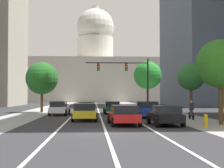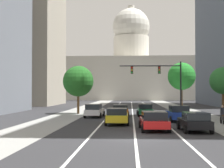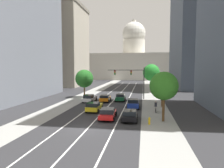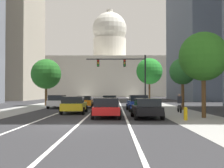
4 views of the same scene
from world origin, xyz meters
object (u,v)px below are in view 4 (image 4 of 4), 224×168
(car_white, at_px, (58,101))
(car_orange, at_px, (85,102))
(cyclist, at_px, (179,103))
(street_tree_mid_left, at_px, (46,74))
(car_blue, at_px, (138,103))
(car_red, at_px, (106,107))
(capitol_building, at_px, (110,71))
(street_tree_far_right, at_px, (183,72))
(car_green, at_px, (110,101))
(street_tree_near_right, at_px, (203,57))
(street_tree_mid_right, at_px, (149,71))
(traffic_signal_mast, at_px, (127,69))
(fire_hydrant, at_px, (186,114))
(car_yellow, at_px, (74,105))
(car_black, at_px, (147,108))

(car_white, height_order, car_orange, car_white)
(cyclist, height_order, street_tree_mid_left, street_tree_mid_left)
(car_white, distance_m, car_blue, 10.07)
(car_red, bearing_deg, capitol_building, -1.12)
(car_white, xyz_separation_m, street_tree_far_right, (13.84, -2.81, 3.28))
(car_green, bearing_deg, street_tree_mid_left, 67.10)
(car_orange, xyz_separation_m, street_tree_near_right, (10.18, -13.66, 3.77))
(car_blue, xyz_separation_m, street_tree_mid_left, (-11.71, 10.71, 3.53))
(capitol_building, xyz_separation_m, car_orange, (-1.47, -84.16, -9.42))
(street_tree_mid_left, xyz_separation_m, street_tree_mid_right, (15.45, 11.52, 1.15))
(car_white, bearing_deg, cyclist, -118.04)
(traffic_signal_mast, height_order, street_tree_mid_right, street_tree_mid_right)
(car_white, bearing_deg, fire_hydrant, -139.48)
(car_green, bearing_deg, car_blue, -158.68)
(car_white, relative_size, car_yellow, 1.00)
(car_red, height_order, cyclist, cyclist)
(fire_hydrant, relative_size, cyclist, 0.53)
(car_black, distance_m, street_tree_near_right, 5.70)
(car_red, xyz_separation_m, street_tree_mid_left, (-8.75, 18.56, 3.58))
(street_tree_mid_left, bearing_deg, street_tree_near_right, -49.43)
(car_green, height_order, street_tree_far_right, street_tree_far_right)
(car_orange, xyz_separation_m, traffic_signal_mast, (5.21, 4.30, 4.16))
(car_yellow, relative_size, street_tree_mid_left, 0.71)
(car_green, distance_m, cyclist, 11.87)
(street_tree_mid_right, bearing_deg, street_tree_near_right, -89.02)
(car_blue, bearing_deg, cyclist, -128.83)
(cyclist, bearing_deg, car_green, 34.02)
(car_black, relative_size, street_tree_far_right, 0.77)
(capitol_building, distance_m, street_tree_far_right, 88.68)
(traffic_signal_mast, distance_m, cyclist, 14.02)
(car_red, relative_size, traffic_signal_mast, 0.59)
(capitol_building, xyz_separation_m, car_black, (4.44, -98.29, -9.41))
(car_white, height_order, car_yellow, car_white)
(car_white, relative_size, fire_hydrant, 4.97)
(car_orange, xyz_separation_m, car_green, (2.95, 1.48, 0.01))
(car_yellow, bearing_deg, car_green, -16.04)
(cyclist, xyz_separation_m, street_tree_far_right, (1.34, 4.60, 3.22))
(traffic_signal_mast, bearing_deg, street_tree_near_right, -74.54)
(car_black, relative_size, traffic_signal_mast, 0.53)
(car_yellow, height_order, street_tree_mid_left, street_tree_mid_left)
(car_white, height_order, car_blue, car_blue)
(car_black, relative_size, street_tree_mid_left, 0.67)
(car_orange, height_order, fire_hydrant, car_orange)
(capitol_building, height_order, traffic_signal_mast, capitol_building)
(car_white, relative_size, car_black, 1.06)
(cyclist, bearing_deg, street_tree_mid_left, 49.24)
(car_yellow, height_order, street_tree_far_right, street_tree_far_right)
(car_green, bearing_deg, capitol_building, -0.02)
(car_yellow, distance_m, street_tree_mid_right, 27.90)
(car_orange, xyz_separation_m, car_red, (2.96, -13.57, 0.01))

